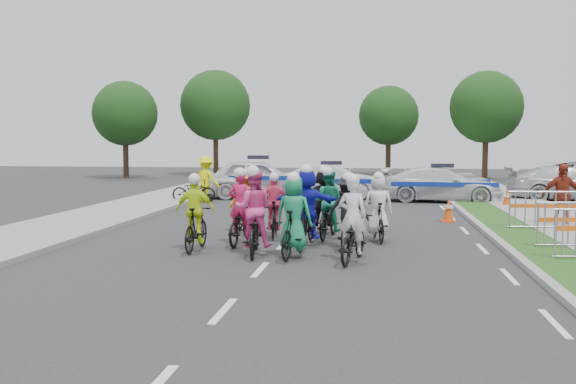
# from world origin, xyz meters

# --- Properties ---
(ground) EXTENTS (90.00, 90.00, 0.00)m
(ground) POSITION_xyz_m (0.00, 0.00, 0.00)
(ground) COLOR #28282B
(ground) RESTS_ON ground
(curb_right) EXTENTS (0.20, 60.00, 0.12)m
(curb_right) POSITION_xyz_m (5.10, 5.00, 0.06)
(curb_right) COLOR gray
(curb_right) RESTS_ON ground
(grass_strip) EXTENTS (1.20, 60.00, 0.11)m
(grass_strip) POSITION_xyz_m (5.80, 5.00, 0.06)
(grass_strip) COLOR #1D4E19
(grass_strip) RESTS_ON ground
(sidewalk_left) EXTENTS (3.00, 60.00, 0.13)m
(sidewalk_left) POSITION_xyz_m (-6.50, 5.00, 0.07)
(sidewalk_left) COLOR gray
(sidewalk_left) RESTS_ON ground
(rider_0) EXTENTS (0.97, 1.86, 1.81)m
(rider_0) POSITION_xyz_m (1.72, 1.06, 0.60)
(rider_0) COLOR black
(rider_0) RESTS_ON ground
(rider_1) EXTENTS (0.84, 1.79, 1.82)m
(rider_1) POSITION_xyz_m (0.48, 1.35, 0.71)
(rider_1) COLOR black
(rider_1) RESTS_ON ground
(rider_2) EXTENTS (0.89, 1.98, 1.95)m
(rider_2) POSITION_xyz_m (-0.43, 1.59, 0.72)
(rider_2) COLOR black
(rider_2) RESTS_ON ground
(rider_3) EXTENTS (0.88, 1.67, 1.76)m
(rider_3) POSITION_xyz_m (-1.80, 1.86, 0.68)
(rider_3) COLOR black
(rider_3) RESTS_ON ground
(rider_4) EXTENTS (1.02, 1.77, 1.75)m
(rider_4) POSITION_xyz_m (1.55, 2.70, 0.68)
(rider_4) COLOR black
(rider_4) RESTS_ON ground
(rider_5) EXTENTS (1.56, 1.86, 1.93)m
(rider_5) POSITION_xyz_m (0.57, 2.99, 0.81)
(rider_5) COLOR black
(rider_5) RESTS_ON ground
(rider_6) EXTENTS (0.79, 1.85, 1.84)m
(rider_6) POSITION_xyz_m (-1.00, 2.94, 0.61)
(rider_6) COLOR black
(rider_6) RESTS_ON ground
(rider_7) EXTENTS (0.78, 1.68, 1.72)m
(rider_7) POSITION_xyz_m (2.24, 3.83, 0.67)
(rider_7) COLOR black
(rider_7) RESTS_ON ground
(rider_8) EXTENTS (0.87, 1.84, 1.81)m
(rider_8) POSITION_xyz_m (0.98, 4.19, 0.67)
(rider_8) COLOR black
(rider_8) RESTS_ON ground
(rider_9) EXTENTS (0.86, 1.61, 1.66)m
(rider_9) POSITION_xyz_m (-0.39, 4.18, 0.65)
(rider_9) COLOR black
(rider_9) RESTS_ON ground
(rider_10) EXTENTS (1.00, 1.74, 1.74)m
(rider_10) POSITION_xyz_m (-1.22, 4.82, 0.68)
(rider_10) COLOR black
(rider_10) RESTS_ON ground
(rider_11) EXTENTS (1.45, 1.73, 1.79)m
(rider_11) POSITION_xyz_m (0.78, 5.17, 0.76)
(rider_11) COLOR black
(rider_11) RESTS_ON ground
(police_car_0) EXTENTS (5.13, 2.63, 1.67)m
(police_car_0) POSITION_xyz_m (-2.81, 15.00, 0.84)
(police_car_0) COLOR silver
(police_car_0) RESTS_ON ground
(police_car_1) EXTENTS (4.37, 1.59, 1.43)m
(police_car_1) POSITION_xyz_m (0.28, 15.46, 0.72)
(police_car_1) COLOR silver
(police_car_1) RESTS_ON ground
(police_car_2) EXTENTS (4.95, 2.49, 1.38)m
(police_car_2) POSITION_xyz_m (4.81, 14.43, 0.69)
(police_car_2) COLOR silver
(police_car_2) RESTS_ON ground
(civilian_sedan) EXTENTS (4.90, 2.00, 1.42)m
(civilian_sedan) POSITION_xyz_m (10.01, 15.51, 0.71)
(civilian_sedan) COLOR silver
(civilian_sedan) RESTS_ON ground
(spectator_2) EXTENTS (1.08, 0.46, 1.83)m
(spectator_2) POSITION_xyz_m (7.35, 6.87, 0.92)
(spectator_2) COLOR maroon
(spectator_2) RESTS_ON ground
(marshal_hiviz) EXTENTS (1.34, 1.03, 1.84)m
(marshal_hiviz) POSITION_xyz_m (-4.59, 13.05, 0.92)
(marshal_hiviz) COLOR #FEFF0D
(marshal_hiviz) RESTS_ON ground
(barrier_2) EXTENTS (2.04, 0.68, 1.12)m
(barrier_2) POSITION_xyz_m (6.70, 5.97, 0.56)
(barrier_2) COLOR #A5A8AD
(barrier_2) RESTS_ON ground
(cone_0) EXTENTS (0.40, 0.40, 0.70)m
(cone_0) POSITION_xyz_m (4.37, 7.95, 0.34)
(cone_0) COLOR #F24C0C
(cone_0) RESTS_ON ground
(cone_1) EXTENTS (0.40, 0.40, 0.70)m
(cone_1) POSITION_xyz_m (6.92, 12.24, 0.34)
(cone_1) COLOR #F24C0C
(cone_1) RESTS_ON ground
(parked_bike) EXTENTS (1.78, 0.64, 0.93)m
(parked_bike) POSITION_xyz_m (-5.06, 12.90, 0.46)
(parked_bike) COLOR black
(parked_bike) RESTS_ON ground
(tree_0) EXTENTS (4.20, 4.20, 6.30)m
(tree_0) POSITION_xyz_m (-14.00, 28.00, 4.19)
(tree_0) COLOR #382619
(tree_0) RESTS_ON ground
(tree_1) EXTENTS (4.55, 4.55, 6.82)m
(tree_1) POSITION_xyz_m (9.00, 30.00, 4.54)
(tree_1) COLOR #382619
(tree_1) RESTS_ON ground
(tree_3) EXTENTS (4.90, 4.90, 7.35)m
(tree_3) POSITION_xyz_m (-9.00, 32.00, 4.89)
(tree_3) COLOR #382619
(tree_3) RESTS_ON ground
(tree_4) EXTENTS (4.20, 4.20, 6.30)m
(tree_4) POSITION_xyz_m (3.00, 34.00, 4.19)
(tree_4) COLOR #382619
(tree_4) RESTS_ON ground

